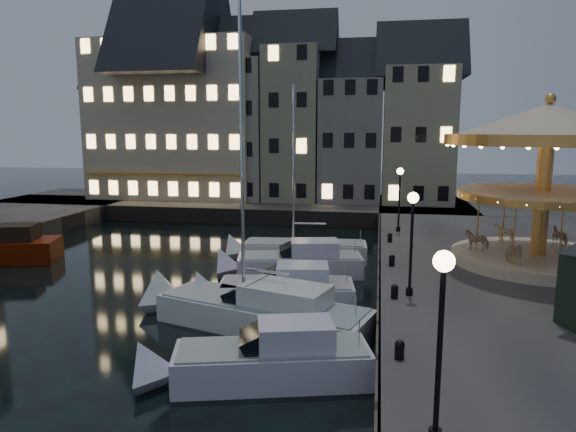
% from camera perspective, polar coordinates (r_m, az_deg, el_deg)
% --- Properties ---
extents(ground, '(160.00, 160.00, 0.00)m').
position_cam_1_polar(ground, '(21.67, -6.47, -11.77)').
color(ground, black).
rests_on(ground, ground).
extents(quay_east, '(16.00, 56.00, 1.30)m').
position_cam_1_polar(quay_east, '(27.55, 27.05, -6.70)').
color(quay_east, '#474442').
rests_on(quay_east, ground).
extents(quay_north, '(44.00, 12.00, 1.30)m').
position_cam_1_polar(quay_north, '(49.85, -6.16, 1.12)').
color(quay_north, '#474442').
rests_on(quay_north, ground).
extents(quaywall_e, '(0.15, 44.00, 1.30)m').
position_cam_1_polar(quaywall_e, '(26.33, 10.06, -6.50)').
color(quaywall_e, '#47423A').
rests_on(quaywall_e, ground).
extents(quaywall_n, '(48.00, 0.15, 1.30)m').
position_cam_1_polar(quaywall_n, '(43.60, -5.83, -0.07)').
color(quaywall_n, '#47423A').
rests_on(quaywall_n, ground).
extents(streetlamp_a, '(0.44, 0.44, 4.17)m').
position_cam_1_polar(streetlamp_a, '(11.09, 16.63, -11.02)').
color(streetlamp_a, black).
rests_on(streetlamp_a, quay_east).
extents(streetlamp_b, '(0.44, 0.44, 4.17)m').
position_cam_1_polar(streetlamp_b, '(20.73, 13.60, -1.39)').
color(streetlamp_b, black).
rests_on(streetlamp_b, quay_east).
extents(streetlamp_c, '(0.44, 0.44, 4.17)m').
position_cam_1_polar(streetlamp_c, '(34.07, 12.29, 2.82)').
color(streetlamp_c, black).
rests_on(streetlamp_c, quay_east).
extents(bollard_a, '(0.30, 0.30, 0.57)m').
position_cam_1_polar(bollard_a, '(15.64, 12.29, -14.20)').
color(bollard_a, black).
rests_on(bollard_a, quay_east).
extents(bollard_b, '(0.30, 0.30, 0.57)m').
position_cam_1_polar(bollard_b, '(20.80, 11.76, -8.15)').
color(bollard_b, black).
rests_on(bollard_b, quay_east).
extents(bollard_c, '(0.30, 0.30, 0.57)m').
position_cam_1_polar(bollard_c, '(25.61, 11.47, -4.80)').
color(bollard_c, black).
rests_on(bollard_c, quay_east).
extents(bollard_d, '(0.30, 0.30, 0.57)m').
position_cam_1_polar(bollard_d, '(30.97, 11.25, -2.32)').
color(bollard_d, black).
rests_on(bollard_d, quay_east).
extents(townhouse_na, '(5.50, 8.00, 12.80)m').
position_cam_1_polar(townhouse_na, '(55.48, -17.32, 8.98)').
color(townhouse_na, gray).
rests_on(townhouse_na, quay_north).
extents(townhouse_nb, '(6.16, 8.00, 13.80)m').
position_cam_1_polar(townhouse_nb, '(53.21, -12.05, 9.73)').
color(townhouse_nb, gray).
rests_on(townhouse_nb, quay_north).
extents(townhouse_nc, '(6.82, 8.00, 14.80)m').
position_cam_1_polar(townhouse_nc, '(51.26, -5.69, 10.47)').
color(townhouse_nc, gray).
rests_on(townhouse_nc, quay_north).
extents(townhouse_nd, '(5.50, 8.00, 15.80)m').
position_cam_1_polar(townhouse_nd, '(50.02, 0.78, 11.12)').
color(townhouse_nd, gray).
rests_on(townhouse_nd, quay_north).
extents(townhouse_ne, '(6.16, 8.00, 12.80)m').
position_cam_1_polar(townhouse_ne, '(49.41, 7.11, 9.32)').
color(townhouse_ne, gray).
rests_on(townhouse_ne, quay_north).
extents(townhouse_nf, '(6.82, 8.00, 13.80)m').
position_cam_1_polar(townhouse_nf, '(49.45, 14.24, 9.69)').
color(townhouse_nf, '#999672').
rests_on(townhouse_nf, quay_north).
extents(hotel_corner, '(17.60, 9.00, 16.80)m').
position_cam_1_polar(hotel_corner, '(53.23, -12.06, 11.35)').
color(hotel_corner, beige).
rests_on(hotel_corner, quay_north).
extents(motorboat_b, '(7.21, 3.68, 2.15)m').
position_cam_1_polar(motorboat_b, '(16.74, -3.25, -15.97)').
color(motorboat_b, silver).
rests_on(motorboat_b, ground).
extents(motorboat_c, '(9.71, 5.25, 13.01)m').
position_cam_1_polar(motorboat_c, '(20.97, -3.79, -10.48)').
color(motorboat_c, silver).
rests_on(motorboat_c, ground).
extents(motorboat_d, '(7.12, 3.20, 2.15)m').
position_cam_1_polar(motorboat_d, '(23.29, -1.22, -8.51)').
color(motorboat_d, silver).
rests_on(motorboat_d, ground).
extents(motorboat_e, '(7.84, 3.66, 2.15)m').
position_cam_1_polar(motorboat_e, '(28.12, 0.46, -5.35)').
color(motorboat_e, silver).
rests_on(motorboat_e, ground).
extents(motorboat_f, '(8.48, 2.78, 11.22)m').
position_cam_1_polar(motorboat_f, '(31.45, 0.88, -3.96)').
color(motorboat_f, silver).
rests_on(motorboat_f, ground).
extents(carousel, '(9.45, 9.45, 8.27)m').
position_cam_1_polar(carousel, '(27.69, 26.76, 6.22)').
color(carousel, beige).
rests_on(carousel, quay_east).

